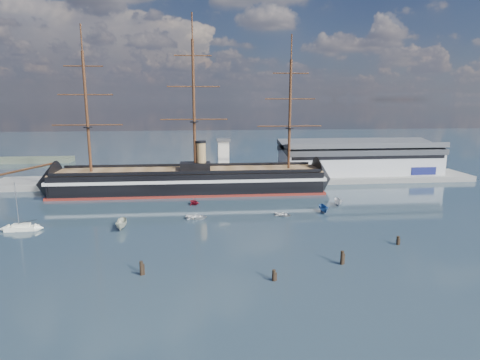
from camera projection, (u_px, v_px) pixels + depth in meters
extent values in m
plane|color=#213644|center=(221.00, 207.00, 117.63)|extent=(600.00, 600.00, 0.00)
cube|color=slate|center=(241.00, 182.00, 153.75)|extent=(180.00, 18.00, 2.00)
cube|color=#B7BABC|center=(359.00, 160.00, 161.14)|extent=(62.00, 20.00, 10.00)
cube|color=#3F4247|center=(360.00, 146.00, 160.03)|extent=(63.00, 21.00, 2.00)
cube|color=silver|center=(223.00, 160.00, 148.34)|extent=(4.00, 4.00, 14.00)
cube|color=#3F4247|center=(223.00, 140.00, 146.86)|extent=(5.00, 5.00, 1.00)
cube|color=black|center=(190.00, 181.00, 135.40)|extent=(88.16, 16.89, 7.00)
cube|color=silver|center=(190.00, 177.00, 135.16)|extent=(90.16, 17.15, 1.00)
cube|color=maroon|center=(190.00, 191.00, 136.12)|extent=(90.16, 17.11, 0.90)
cone|color=black|center=(46.00, 185.00, 130.74)|extent=(14.16, 15.82, 15.68)
cone|color=black|center=(323.00, 179.00, 140.17)|extent=(11.16, 15.79, 15.68)
cube|color=brown|center=(189.00, 170.00, 134.69)|extent=(88.14, 15.61, 0.40)
cube|color=black|center=(195.00, 166.00, 134.61)|extent=(10.06, 6.10, 2.50)
cylinder|color=#9B7B4C|center=(201.00, 156.00, 134.13)|extent=(3.20, 3.20, 9.00)
cylinder|color=#381E0F|center=(27.00, 169.00, 129.14)|extent=(17.76, 0.88, 4.43)
cylinder|color=#381E0F|center=(87.00, 113.00, 127.66)|extent=(0.90, 0.90, 38.00)
cylinder|color=#381E0F|center=(194.00, 106.00, 130.71)|extent=(0.90, 0.90, 42.00)
cylinder|color=#381E0F|center=(290.00, 115.00, 134.55)|extent=(0.90, 0.90, 36.00)
cube|color=white|center=(22.00, 228.00, 96.48)|extent=(7.56, 2.58, 0.99)
cube|color=white|center=(21.00, 225.00, 96.32)|extent=(4.05, 1.80, 0.79)
cylinder|color=#B2B2B7|center=(17.00, 205.00, 95.25)|extent=(0.16, 0.16, 10.93)
imported|color=beige|center=(122.00, 229.00, 97.52)|extent=(7.30, 2.75, 2.91)
imported|color=white|center=(196.00, 219.00, 105.98)|extent=(2.19, 3.81, 1.67)
imported|color=silver|center=(338.00, 205.00, 119.72)|extent=(6.28, 3.15, 2.40)
imported|color=maroon|center=(194.00, 205.00, 120.11)|extent=(6.69, 6.24, 2.35)
imported|color=silver|center=(283.00, 216.00, 108.55)|extent=(2.50, 3.00, 1.33)
imported|color=#2C538A|center=(323.00, 212.00, 112.04)|extent=(6.30, 2.37, 2.51)
cylinder|color=black|center=(142.00, 275.00, 72.05)|extent=(0.64, 0.64, 3.34)
cylinder|color=black|center=(274.00, 281.00, 69.78)|extent=(0.64, 0.64, 2.72)
cylinder|color=black|center=(342.00, 264.00, 76.73)|extent=(0.64, 0.64, 3.40)
cylinder|color=black|center=(398.00, 245.00, 87.11)|extent=(0.64, 0.64, 2.63)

